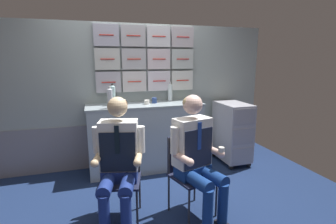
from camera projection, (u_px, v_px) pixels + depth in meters
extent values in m
cube|color=#18284D|center=(162.00, 209.00, 2.86)|extent=(4.80, 4.80, 0.04)
cube|color=#94A2A2|center=(137.00, 96.00, 3.93)|extent=(4.20, 0.06, 2.15)
cube|color=gray|center=(139.00, 142.00, 4.05)|extent=(4.12, 0.01, 0.68)
cube|color=#ACAAB9|center=(108.00, 82.00, 3.70)|extent=(0.35, 0.06, 0.30)
cylinder|color=red|center=(109.00, 82.00, 3.67)|extent=(0.20, 0.01, 0.01)
cube|color=silver|center=(134.00, 81.00, 3.81)|extent=(0.35, 0.06, 0.30)
cylinder|color=red|center=(135.00, 82.00, 3.78)|extent=(0.20, 0.01, 0.01)
cube|color=silver|center=(159.00, 81.00, 3.92)|extent=(0.35, 0.06, 0.30)
cylinder|color=red|center=(159.00, 81.00, 3.89)|extent=(0.20, 0.01, 0.01)
cube|color=silver|center=(182.00, 80.00, 4.03)|extent=(0.35, 0.06, 0.30)
cylinder|color=red|center=(183.00, 80.00, 4.00)|extent=(0.20, 0.01, 0.01)
cube|color=#BBBEBB|center=(107.00, 59.00, 3.64)|extent=(0.35, 0.06, 0.30)
cylinder|color=red|center=(107.00, 59.00, 3.60)|extent=(0.20, 0.01, 0.01)
cube|color=#ABACB3|center=(134.00, 59.00, 3.75)|extent=(0.35, 0.06, 0.30)
cylinder|color=red|center=(134.00, 59.00, 3.71)|extent=(0.20, 0.01, 0.01)
cube|color=silver|center=(159.00, 59.00, 3.86)|extent=(0.35, 0.06, 0.30)
cylinder|color=red|center=(159.00, 59.00, 3.82)|extent=(0.20, 0.01, 0.01)
cube|color=#B0BAB9|center=(182.00, 59.00, 3.97)|extent=(0.35, 0.06, 0.30)
cylinder|color=red|center=(183.00, 59.00, 3.93)|extent=(0.20, 0.01, 0.01)
cube|color=#A7A8BC|center=(106.00, 35.00, 3.57)|extent=(0.35, 0.06, 0.30)
cylinder|color=red|center=(106.00, 35.00, 3.53)|extent=(0.20, 0.01, 0.01)
cube|color=#ABA9B0|center=(133.00, 36.00, 3.68)|extent=(0.35, 0.06, 0.30)
cylinder|color=red|center=(133.00, 36.00, 3.64)|extent=(0.20, 0.01, 0.01)
cube|color=silver|center=(158.00, 37.00, 3.79)|extent=(0.35, 0.06, 0.30)
cylinder|color=red|center=(159.00, 36.00, 3.75)|extent=(0.20, 0.01, 0.01)
cube|color=#B3ADB3|center=(182.00, 37.00, 3.90)|extent=(0.35, 0.06, 0.30)
cylinder|color=red|center=(183.00, 37.00, 3.86)|extent=(0.20, 0.01, 0.01)
cube|color=red|center=(138.00, 27.00, 3.69)|extent=(0.20, 0.02, 0.05)
cube|color=#A1B0B9|center=(146.00, 138.00, 3.80)|extent=(1.65, 0.52, 0.96)
cube|color=#91A1A9|center=(145.00, 105.00, 3.70)|extent=(1.69, 0.53, 0.03)
sphere|color=black|center=(231.00, 167.00, 3.84)|extent=(0.07, 0.07, 0.07)
sphere|color=black|center=(249.00, 165.00, 3.93)|extent=(0.07, 0.07, 0.07)
sphere|color=black|center=(214.00, 154.00, 4.35)|extent=(0.07, 0.07, 0.07)
sphere|color=black|center=(230.00, 152.00, 4.44)|extent=(0.07, 0.07, 0.07)
cube|color=#A9A9B4|center=(232.00, 131.00, 4.04)|extent=(0.40, 0.64, 0.89)
cube|color=#9595A0|center=(243.00, 156.00, 3.80)|extent=(0.35, 0.01, 0.24)
cube|color=#9595A0|center=(244.00, 137.00, 3.74)|extent=(0.35, 0.01, 0.24)
cube|color=#9595A0|center=(245.00, 117.00, 3.68)|extent=(0.35, 0.01, 0.24)
cylinder|color=#28282D|center=(245.00, 108.00, 3.67)|extent=(0.32, 0.02, 0.02)
cylinder|color=#2D2D33|center=(100.00, 211.00, 2.44)|extent=(0.02, 0.02, 0.41)
cylinder|color=#2D2D33|center=(137.00, 210.00, 2.45)|extent=(0.02, 0.02, 0.41)
cylinder|color=#2D2D33|center=(107.00, 192.00, 2.79)|extent=(0.02, 0.02, 0.41)
cylinder|color=#2D2D33|center=(140.00, 191.00, 2.80)|extent=(0.02, 0.02, 0.41)
cube|color=#191D35|center=(120.00, 181.00, 2.58)|extent=(0.49, 0.49, 0.02)
cube|color=#191D35|center=(122.00, 154.00, 2.72)|extent=(0.36, 0.12, 0.40)
cylinder|color=#2D2D33|center=(105.00, 155.00, 2.70)|extent=(0.02, 0.02, 0.40)
cylinder|color=#2D2D33|center=(139.00, 154.00, 2.72)|extent=(0.02, 0.02, 0.40)
cylinder|color=navy|center=(104.00, 216.00, 2.26)|extent=(0.10, 0.10, 0.41)
cylinder|color=navy|center=(126.00, 216.00, 2.27)|extent=(0.10, 0.10, 0.41)
cylinder|color=navy|center=(107.00, 184.00, 2.39)|extent=(0.23, 0.41, 0.13)
cylinder|color=navy|center=(128.00, 183.00, 2.40)|extent=(0.23, 0.41, 0.13)
cube|color=navy|center=(120.00, 174.00, 2.56)|extent=(0.39, 0.28, 0.12)
cube|color=white|center=(119.00, 145.00, 2.52)|extent=(0.41, 0.29, 0.49)
cube|color=black|center=(118.00, 152.00, 2.42)|extent=(0.33, 0.10, 0.39)
cube|color=black|center=(117.00, 140.00, 2.39)|extent=(0.04, 0.02, 0.28)
cylinder|color=white|center=(97.00, 140.00, 2.50)|extent=(0.08, 0.08, 0.27)
cylinder|color=beige|center=(97.00, 159.00, 2.42)|extent=(0.13, 0.26, 0.07)
sphere|color=beige|center=(94.00, 164.00, 2.32)|extent=(0.08, 0.08, 0.08)
cylinder|color=white|center=(141.00, 139.00, 2.52)|extent=(0.08, 0.08, 0.27)
cylinder|color=beige|center=(138.00, 158.00, 2.44)|extent=(0.13, 0.26, 0.07)
sphere|color=beige|center=(137.00, 163.00, 2.33)|extent=(0.08, 0.08, 0.08)
sphere|color=beige|center=(117.00, 107.00, 2.44)|extent=(0.20, 0.20, 0.20)
ellipsoid|color=brown|center=(118.00, 105.00, 2.45)|extent=(0.23, 0.22, 0.14)
cylinder|color=#2D2D33|center=(189.00, 209.00, 2.47)|extent=(0.02, 0.02, 0.41)
cylinder|color=#2D2D33|center=(216.00, 198.00, 2.66)|extent=(0.02, 0.02, 0.41)
cylinder|color=#2D2D33|center=(169.00, 193.00, 2.76)|extent=(0.02, 0.02, 0.41)
cylinder|color=#2D2D33|center=(195.00, 184.00, 2.96)|extent=(0.02, 0.02, 0.41)
cube|color=#191D35|center=(192.00, 177.00, 2.67)|extent=(0.49, 0.49, 0.02)
cube|color=#191D35|center=(182.00, 152.00, 2.78)|extent=(0.36, 0.13, 0.40)
cylinder|color=#2D2D33|center=(169.00, 156.00, 2.68)|extent=(0.02, 0.02, 0.40)
cylinder|color=#2D2D33|center=(195.00, 149.00, 2.87)|extent=(0.02, 0.02, 0.40)
cylinder|color=navy|center=(208.00, 210.00, 2.36)|extent=(0.10, 0.10, 0.41)
cylinder|color=navy|center=(223.00, 204.00, 2.46)|extent=(0.10, 0.10, 0.41)
cylinder|color=navy|center=(196.00, 180.00, 2.46)|extent=(0.23, 0.41, 0.13)
cylinder|color=navy|center=(211.00, 175.00, 2.56)|extent=(0.23, 0.41, 0.13)
cube|color=navy|center=(193.00, 170.00, 2.65)|extent=(0.39, 0.29, 0.12)
cube|color=white|center=(192.00, 142.00, 2.61)|extent=(0.42, 0.30, 0.50)
cube|color=#1C243A|center=(199.00, 148.00, 2.53)|extent=(0.33, 0.10, 0.40)
cube|color=navy|center=(200.00, 136.00, 2.49)|extent=(0.04, 0.02, 0.28)
cylinder|color=white|center=(175.00, 140.00, 2.48)|extent=(0.08, 0.08, 0.27)
cylinder|color=beige|center=(183.00, 158.00, 2.43)|extent=(0.13, 0.26, 0.07)
sphere|color=beige|center=(190.00, 162.00, 2.34)|extent=(0.08, 0.08, 0.08)
cylinder|color=white|center=(208.00, 133.00, 2.71)|extent=(0.08, 0.08, 0.27)
cylinder|color=beige|center=(213.00, 151.00, 2.64)|extent=(0.13, 0.26, 0.07)
sphere|color=beige|center=(221.00, 154.00, 2.55)|extent=(0.08, 0.08, 0.08)
cylinder|color=silver|center=(221.00, 150.00, 2.54)|extent=(0.06, 0.06, 0.06)
sphere|color=beige|center=(193.00, 105.00, 2.53)|extent=(0.20, 0.20, 0.20)
ellipsoid|color=tan|center=(192.00, 103.00, 2.54)|extent=(0.23, 0.22, 0.14)
cylinder|color=silver|center=(170.00, 93.00, 3.97)|extent=(0.07, 0.07, 0.25)
cone|color=silver|center=(170.00, 84.00, 3.94)|extent=(0.07, 0.07, 0.02)
cylinder|color=silver|center=(170.00, 82.00, 3.93)|extent=(0.03, 0.03, 0.02)
cylinder|color=#ADD9DB|center=(113.00, 96.00, 3.59)|extent=(0.08, 0.08, 0.26)
cone|color=#ADD9DB|center=(112.00, 86.00, 3.56)|extent=(0.08, 0.08, 0.02)
cylinder|color=black|center=(112.00, 84.00, 3.55)|extent=(0.03, 0.03, 0.02)
cylinder|color=silver|center=(110.00, 99.00, 3.36)|extent=(0.07, 0.07, 0.25)
cone|color=silver|center=(109.00, 89.00, 3.33)|extent=(0.07, 0.07, 0.02)
cylinder|color=silver|center=(109.00, 87.00, 3.33)|extent=(0.03, 0.03, 0.02)
cylinder|color=white|center=(147.00, 102.00, 3.68)|extent=(0.08, 0.08, 0.06)
cylinder|color=#382114|center=(147.00, 100.00, 3.67)|extent=(0.06, 0.06, 0.01)
cylinder|color=beige|center=(124.00, 102.00, 3.67)|extent=(0.06, 0.06, 0.07)
cylinder|color=#382114|center=(124.00, 100.00, 3.67)|extent=(0.05, 0.05, 0.01)
cylinder|color=tan|center=(121.00, 103.00, 3.58)|extent=(0.06, 0.06, 0.08)
cylinder|color=#382114|center=(121.00, 101.00, 3.57)|extent=(0.05, 0.05, 0.01)
cylinder|color=navy|center=(154.00, 100.00, 3.77)|extent=(0.07, 0.07, 0.08)
cylinder|color=#382114|center=(154.00, 98.00, 3.76)|extent=(0.06, 0.06, 0.01)
ellipsoid|color=yellow|center=(189.00, 100.00, 3.91)|extent=(0.17, 0.10, 0.04)
cylinder|color=#4C3819|center=(193.00, 99.00, 3.96)|extent=(0.01, 0.01, 0.02)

